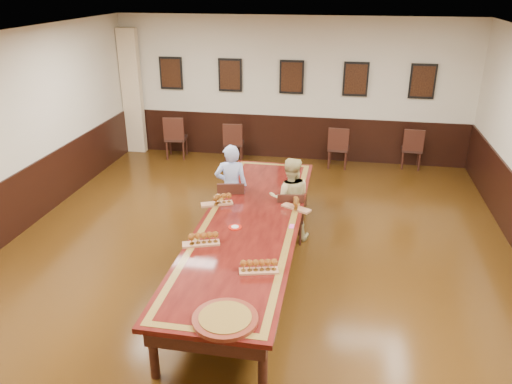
% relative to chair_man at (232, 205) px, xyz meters
% --- Properties ---
extents(floor, '(8.00, 10.00, 0.02)m').
position_rel_chair_man_xyz_m(floor, '(0.52, -1.11, -0.47)').
color(floor, black).
rests_on(floor, ground).
extents(ceiling, '(8.00, 10.00, 0.02)m').
position_rel_chair_man_xyz_m(ceiling, '(0.52, -1.11, 2.75)').
color(ceiling, white).
rests_on(ceiling, floor).
extents(wall_back, '(8.00, 0.02, 3.20)m').
position_rel_chair_man_xyz_m(wall_back, '(0.52, 3.90, 1.14)').
color(wall_back, beige).
rests_on(wall_back, floor).
extents(chair_man, '(0.52, 0.55, 0.93)m').
position_rel_chair_man_xyz_m(chair_man, '(0.00, 0.00, 0.00)').
color(chair_man, black).
rests_on(chair_man, floor).
extents(chair_woman, '(0.48, 0.51, 0.88)m').
position_rel_chair_man_xyz_m(chair_woman, '(0.99, -0.16, -0.02)').
color(chair_woman, black).
rests_on(chair_woman, floor).
extents(spare_chair_a, '(0.54, 0.57, 1.01)m').
position_rel_chair_man_xyz_m(spare_chair_a, '(-2.11, 3.43, 0.04)').
color(spare_chair_a, black).
rests_on(spare_chair_a, floor).
extents(spare_chair_b, '(0.49, 0.53, 0.94)m').
position_rel_chair_man_xyz_m(spare_chair_b, '(-0.73, 3.40, 0.00)').
color(spare_chair_b, black).
rests_on(spare_chair_b, floor).
extents(spare_chair_c, '(0.47, 0.51, 0.95)m').
position_rel_chair_man_xyz_m(spare_chair_c, '(1.65, 3.44, 0.01)').
color(spare_chair_c, black).
rests_on(spare_chair_c, floor).
extents(spare_chair_d, '(0.46, 0.49, 0.93)m').
position_rel_chair_man_xyz_m(spare_chair_d, '(3.26, 3.69, -0.00)').
color(spare_chair_d, black).
rests_on(spare_chair_d, floor).
extents(person_man, '(0.60, 0.46, 1.48)m').
position_rel_chair_man_xyz_m(person_man, '(-0.02, 0.10, 0.28)').
color(person_man, '#5374D1').
rests_on(person_man, floor).
extents(person_woman, '(0.76, 0.63, 1.38)m').
position_rel_chair_man_xyz_m(person_woman, '(0.97, -0.07, 0.22)').
color(person_woman, '#D0C282').
rests_on(person_woman, floor).
extents(pink_phone, '(0.07, 0.13, 0.01)m').
position_rel_chair_man_xyz_m(pink_phone, '(1.12, -1.15, 0.29)').
color(pink_phone, '#F250B3').
rests_on(pink_phone, conference_table).
extents(curtain, '(0.45, 0.18, 2.90)m').
position_rel_chair_man_xyz_m(curtain, '(-3.23, 3.71, 0.99)').
color(curtain, '#CFB58E').
rests_on(curtain, floor).
extents(wainscoting, '(8.00, 10.00, 1.00)m').
position_rel_chair_man_xyz_m(wainscoting, '(0.52, -1.11, 0.04)').
color(wainscoting, black).
rests_on(wainscoting, floor).
extents(conference_table, '(1.40, 5.00, 0.76)m').
position_rel_chair_man_xyz_m(conference_table, '(0.52, -1.11, 0.15)').
color(conference_table, '#320908').
rests_on(conference_table, floor).
extents(posters, '(6.14, 0.04, 0.74)m').
position_rel_chair_man_xyz_m(posters, '(0.52, 3.83, 1.44)').
color(posters, black).
rests_on(posters, wall_back).
extents(flight_a, '(0.50, 0.32, 0.18)m').
position_rel_chair_man_xyz_m(flight_a, '(-0.04, -0.62, 0.37)').
color(flight_a, '#9B6441').
rests_on(flight_a, conference_table).
extents(flight_b, '(0.47, 0.33, 0.17)m').
position_rel_chair_man_xyz_m(flight_b, '(1.12, -0.56, 0.37)').
color(flight_b, '#9B6441').
rests_on(flight_b, conference_table).
extents(flight_c, '(0.50, 0.30, 0.18)m').
position_rel_chair_man_xyz_m(flight_c, '(0.04, -1.86, 0.37)').
color(flight_c, '#9B6441').
rests_on(flight_c, conference_table).
extents(flight_d, '(0.48, 0.25, 0.17)m').
position_rel_chair_man_xyz_m(flight_d, '(0.87, -2.37, 0.37)').
color(flight_d, '#9B6441').
rests_on(flight_d, conference_table).
extents(red_plate_grp, '(0.19, 0.19, 0.02)m').
position_rel_chair_man_xyz_m(red_plate_grp, '(0.36, -1.32, 0.30)').
color(red_plate_grp, '#AD160B').
rests_on(red_plate_grp, conference_table).
extents(carved_platter, '(0.79, 0.79, 0.05)m').
position_rel_chair_man_xyz_m(carved_platter, '(0.70, -3.32, 0.31)').
color(carved_platter, '#531A10').
rests_on(carved_platter, conference_table).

